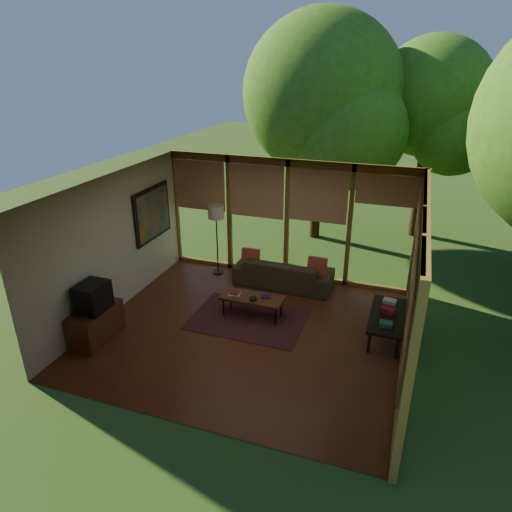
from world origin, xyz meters
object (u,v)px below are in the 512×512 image
at_px(coffee_table, 252,298).
at_px(side_console, 387,317).
at_px(television, 93,297).
at_px(sofa, 283,272).
at_px(floor_lamp, 216,216).
at_px(media_cabinet, 96,324).

distance_m(coffee_table, side_console, 2.51).
distance_m(television, coffee_table, 2.90).
height_order(sofa, television, television).
height_order(floor_lamp, coffee_table, floor_lamp).
xyz_separation_m(television, side_console, (4.85, 1.77, -0.44)).
height_order(sofa, coffee_table, sofa).
distance_m(television, side_console, 5.18).
bearing_deg(sofa, side_console, 151.12).
relative_size(floor_lamp, coffee_table, 1.38).
height_order(sofa, side_console, sofa).
distance_m(sofa, media_cabinet, 4.04).
relative_size(sofa, coffee_table, 1.77).
xyz_separation_m(sofa, television, (-2.54, -3.12, 0.54)).
height_order(television, coffee_table, television).
distance_m(television, floor_lamp, 3.40).
bearing_deg(side_console, floor_lamp, 159.69).
bearing_deg(coffee_table, floor_lamp, 131.92).
height_order(coffee_table, side_console, side_console).
xyz_separation_m(media_cabinet, side_console, (4.87, 1.77, 0.11)).
height_order(media_cabinet, television, television).
distance_m(sofa, television, 4.06).
xyz_separation_m(sofa, floor_lamp, (-1.62, 0.11, 1.10)).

